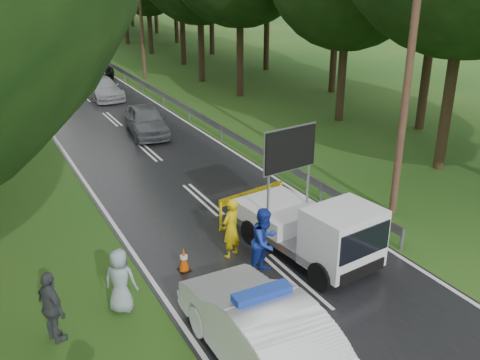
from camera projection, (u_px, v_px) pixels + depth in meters
ground at (295, 282)px, 14.12m from camera, size 160.00×160.00×0.00m
road at (67, 80)px, 38.72m from camera, size 7.00×140.00×0.02m
guardrail at (118, 69)px, 39.85m from camera, size 0.12×60.06×0.70m
utility_pole_near at (410, 62)px, 16.11m from camera, size 1.40×0.24×10.00m
utility_pole_mid at (140, 6)px, 37.44m from camera, size 1.40×0.24×10.00m
police_sedan at (261, 331)px, 10.93m from camera, size 1.79×5.01×1.81m
work_truck at (314, 228)px, 14.85m from camera, size 2.52×4.71×3.59m
barrier at (252, 197)px, 17.22m from camera, size 2.57×0.55×1.08m
officer at (231, 228)px, 15.05m from camera, size 0.76×0.65×1.77m
civilian at (265, 242)px, 14.18m from camera, size 1.14×1.04×1.91m
bystander_mid at (52, 307)px, 11.61m from camera, size 0.74×1.10×1.73m
bystander_right at (120, 281)px, 12.68m from camera, size 0.95×0.89×1.63m
queue_car_first at (146, 120)px, 26.09m from camera, size 2.26×4.43×1.44m
queue_car_second at (103, 88)px, 33.22m from camera, size 1.91×4.45×1.28m
queue_car_third at (93, 68)px, 39.72m from camera, size 2.29×4.70×1.29m
queue_car_fourth at (53, 50)px, 46.94m from camera, size 2.03×5.00×1.61m
cone_center at (258, 252)px, 14.91m from camera, size 0.32×0.32×0.68m
cone_far at (256, 197)px, 18.37m from camera, size 0.36×0.36×0.77m
cone_left_mid at (184, 260)px, 14.49m from camera, size 0.34×0.34×0.71m
cone_right at (335, 228)px, 16.26m from camera, size 0.33×0.33×0.70m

